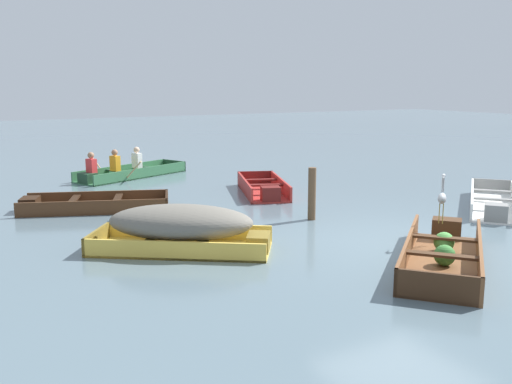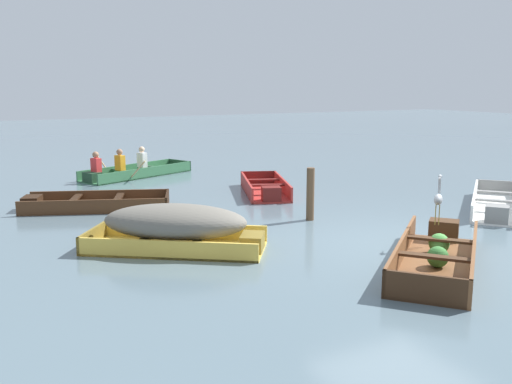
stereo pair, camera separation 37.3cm
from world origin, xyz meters
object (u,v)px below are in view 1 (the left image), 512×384
at_px(dinghy_wooden_brown_foreground, 443,253).
at_px(heron_on_dinghy, 442,197).
at_px(rowboat_green_with_crew, 126,171).
at_px(skiff_dark_varnish_outer_moored, 90,205).
at_px(skiff_white_mid_moored, 494,203).
at_px(mooring_post, 312,194).
at_px(skiff_red_far_moored, 264,189).
at_px(skiff_yellow_near_moored, 182,226).

height_order(dinghy_wooden_brown_foreground, heron_on_dinghy, heron_on_dinghy).
relative_size(dinghy_wooden_brown_foreground, rowboat_green_with_crew, 0.89).
height_order(dinghy_wooden_brown_foreground, skiff_dark_varnish_outer_moored, dinghy_wooden_brown_foreground).
distance_m(skiff_white_mid_moored, rowboat_green_with_crew, 10.12).
bearing_deg(skiff_white_mid_moored, rowboat_green_with_crew, 125.52).
height_order(heron_on_dinghy, mooring_post, heron_on_dinghy).
height_order(skiff_white_mid_moored, skiff_dark_varnish_outer_moored, skiff_white_mid_moored).
relative_size(skiff_dark_varnish_outer_moored, heron_on_dinghy, 4.01).
height_order(rowboat_green_with_crew, mooring_post, mooring_post).
relative_size(skiff_white_mid_moored, skiff_red_far_moored, 1.16).
relative_size(skiff_yellow_near_moored, mooring_post, 2.88).
height_order(dinghy_wooden_brown_foreground, skiff_yellow_near_moored, skiff_yellow_near_moored).
bearing_deg(skiff_dark_varnish_outer_moored, skiff_red_far_moored, -4.40).
bearing_deg(mooring_post, skiff_yellow_near_moored, -166.99).
bearing_deg(skiff_white_mid_moored, heron_on_dinghy, -155.63).
xyz_separation_m(skiff_yellow_near_moored, heron_on_dinghy, (3.97, -1.93, 0.44)).
height_order(skiff_yellow_near_moored, mooring_post, mooring_post).
distance_m(skiff_white_mid_moored, heron_on_dinghy, 3.71).
relative_size(rowboat_green_with_crew, mooring_post, 3.40).
xyz_separation_m(dinghy_wooden_brown_foreground, mooring_post, (-0.17, 3.34, 0.40)).
xyz_separation_m(skiff_yellow_near_moored, mooring_post, (3.15, 0.73, 0.12)).
height_order(dinghy_wooden_brown_foreground, rowboat_green_with_crew, rowboat_green_with_crew).
distance_m(skiff_yellow_near_moored, heron_on_dinghy, 4.44).
bearing_deg(skiff_yellow_near_moored, skiff_white_mid_moored, -3.37).
bearing_deg(mooring_post, skiff_dark_varnish_outer_moored, 139.58).
relative_size(dinghy_wooden_brown_foreground, heron_on_dinghy, 3.88).
bearing_deg(rowboat_green_with_crew, dinghy_wooden_brown_foreground, -79.62).
xyz_separation_m(skiff_white_mid_moored, skiff_red_far_moored, (-3.61, 4.02, 0.00)).
relative_size(skiff_white_mid_moored, heron_on_dinghy, 3.89).
relative_size(dinghy_wooden_brown_foreground, mooring_post, 3.01).
relative_size(skiff_red_far_moored, mooring_post, 2.61).
bearing_deg(skiff_red_far_moored, skiff_white_mid_moored, -48.07).
relative_size(skiff_dark_varnish_outer_moored, rowboat_green_with_crew, 0.92).
bearing_deg(mooring_post, dinghy_wooden_brown_foreground, -87.11).
bearing_deg(heron_on_dinghy, skiff_white_mid_moored, 24.37).
distance_m(dinghy_wooden_brown_foreground, skiff_yellow_near_moored, 4.23).
relative_size(dinghy_wooden_brown_foreground, skiff_red_far_moored, 1.15).
xyz_separation_m(skiff_yellow_near_moored, skiff_dark_varnish_outer_moored, (-0.60, 3.92, -0.32)).
bearing_deg(skiff_white_mid_moored, skiff_red_far_moored, 131.93).
relative_size(skiff_dark_varnish_outer_moored, mooring_post, 3.12).
bearing_deg(skiff_red_far_moored, skiff_dark_varnish_outer_moored, 175.60).
bearing_deg(dinghy_wooden_brown_foreground, skiff_white_mid_moored, 28.82).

